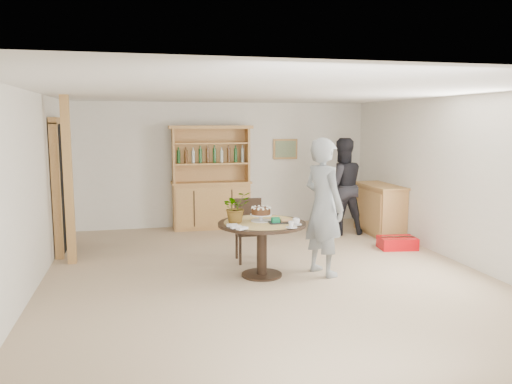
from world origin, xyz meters
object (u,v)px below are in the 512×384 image
object	(u,v)px
dining_table	(262,233)
red_suitcase	(397,243)
teen_boy	(323,207)
hutch	(211,194)
dining_chair	(249,226)
sideboard	(380,209)
adult_person	(341,186)

from	to	relation	value
dining_table	red_suitcase	size ratio (longest dim) A/B	1.85
teen_boy	hutch	bearing A→B (deg)	-3.87
dining_table	teen_boy	world-z (taller)	teen_boy
hutch	dining_chair	bearing A→B (deg)	-84.56
red_suitcase	dining_chair	bearing A→B (deg)	-170.25
teen_boy	sideboard	bearing A→B (deg)	-63.85
dining_chair	red_suitcase	xyz separation A→B (m)	(2.57, 0.10, -0.43)
sideboard	dining_table	size ratio (longest dim) A/B	1.05
dining_chair	adult_person	bearing A→B (deg)	35.93
hutch	teen_boy	bearing A→B (deg)	-72.32
dining_table	teen_boy	bearing A→B (deg)	-6.71
dining_chair	hutch	bearing A→B (deg)	97.81
sideboard	red_suitcase	world-z (taller)	sideboard
dining_chair	red_suitcase	distance (m)	2.60
dining_table	adult_person	world-z (taller)	adult_person
sideboard	red_suitcase	distance (m)	1.21
teen_boy	red_suitcase	size ratio (longest dim) A/B	2.93
dining_chair	adult_person	xyz separation A→B (m)	(2.08, 1.38, 0.37)
dining_table	red_suitcase	bearing A→B (deg)	19.80
hutch	dining_table	size ratio (longest dim) A/B	1.70
sideboard	teen_boy	world-z (taller)	teen_boy
hutch	sideboard	world-z (taller)	hutch
adult_person	teen_boy	bearing A→B (deg)	64.98
hutch	red_suitcase	bearing A→B (deg)	-40.23
teen_boy	adult_person	size ratio (longest dim) A/B	1.05
hutch	dining_chair	size ratio (longest dim) A/B	2.16
red_suitcase	hutch	bearing A→B (deg)	147.40
adult_person	red_suitcase	bearing A→B (deg)	113.64
dining_table	dining_chair	size ratio (longest dim) A/B	1.27
dining_chair	teen_boy	distance (m)	1.32
sideboard	teen_boy	xyz separation A→B (m)	(-1.96, -2.15, 0.48)
sideboard	adult_person	bearing A→B (deg)	167.49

